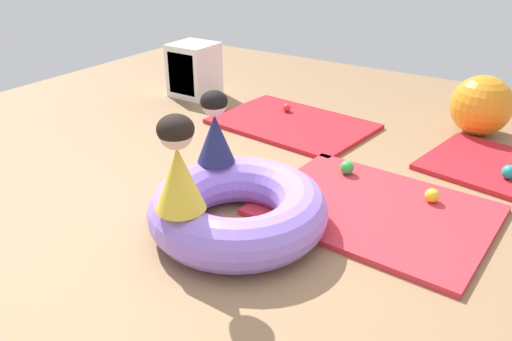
% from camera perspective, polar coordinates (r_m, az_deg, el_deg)
% --- Properties ---
extents(ground_plane, '(8.00, 8.00, 0.00)m').
position_cam_1_polar(ground_plane, '(3.27, 1.38, -6.48)').
color(ground_plane, '#93704C').
extents(gym_mat_center_rear, '(1.49, 1.18, 0.04)m').
position_cam_1_polar(gym_mat_center_rear, '(3.51, 13.00, -4.28)').
color(gym_mat_center_rear, red).
rests_on(gym_mat_center_rear, ground).
extents(gym_mat_near_right, '(1.49, 1.11, 0.04)m').
position_cam_1_polar(gym_mat_near_right, '(4.87, 4.03, 5.15)').
color(gym_mat_near_right, red).
rests_on(gym_mat_near_right, ground).
extents(inflatable_cushion, '(1.10, 1.10, 0.31)m').
position_cam_1_polar(inflatable_cushion, '(3.17, -1.99, -4.27)').
color(inflatable_cushion, '#9975EA').
rests_on(inflatable_cushion, ground).
extents(child_in_navy, '(0.32, 0.32, 0.48)m').
position_cam_1_polar(child_in_navy, '(3.34, -4.54, 4.70)').
color(child_in_navy, navy).
rests_on(child_in_navy, inflatable_cushion).
extents(child_in_yellow, '(0.38, 0.38, 0.55)m').
position_cam_1_polar(child_in_yellow, '(2.78, -8.58, 0.62)').
color(child_in_yellow, yellow).
rests_on(child_in_yellow, inflatable_cushion).
extents(play_ball_teal, '(0.10, 0.10, 0.10)m').
position_cam_1_polar(play_ball_teal, '(4.19, 26.10, -0.17)').
color(play_ball_teal, teal).
rests_on(play_ball_teal, gym_mat_far_left).
extents(play_ball_red, '(0.08, 0.08, 0.08)m').
position_cam_1_polar(play_ball_red, '(5.11, 3.42, 6.92)').
color(play_ball_red, red).
rests_on(play_ball_red, gym_mat_near_right).
extents(play_ball_yellow, '(0.10, 0.10, 0.10)m').
position_cam_1_polar(play_ball_yellow, '(3.65, 18.82, -2.62)').
color(play_ball_yellow, yellow).
rests_on(play_ball_yellow, gym_mat_center_rear).
extents(play_ball_green, '(0.10, 0.10, 0.10)m').
position_cam_1_polar(play_ball_green, '(3.89, 9.99, 0.34)').
color(play_ball_green, green).
rests_on(play_ball_green, gym_mat_center_rear).
extents(exercise_ball_large, '(0.53, 0.53, 0.53)m').
position_cam_1_polar(exercise_ball_large, '(5.00, 23.57, 6.57)').
color(exercise_ball_large, orange).
rests_on(exercise_ball_large, ground).
extents(storage_cube, '(0.44, 0.44, 0.56)m').
position_cam_1_polar(storage_cube, '(5.70, -6.98, 10.91)').
color(storage_cube, white).
rests_on(storage_cube, ground).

